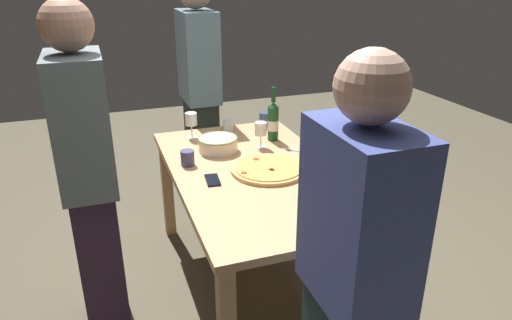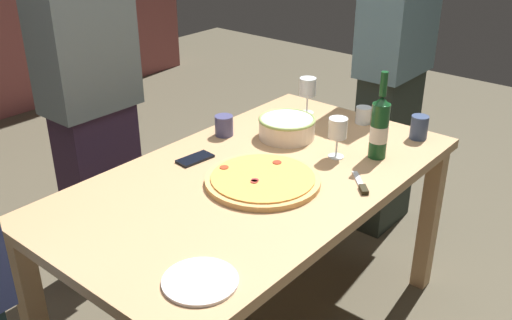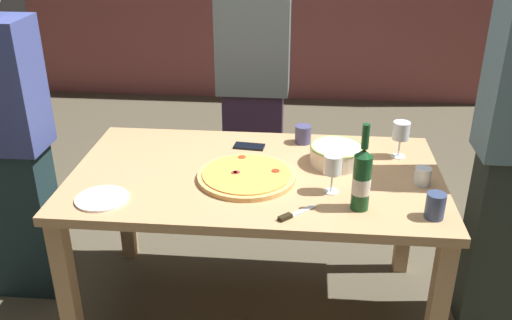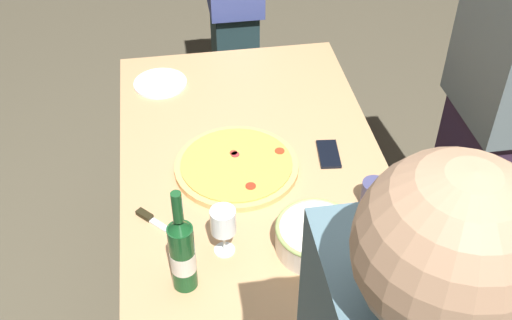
# 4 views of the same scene
# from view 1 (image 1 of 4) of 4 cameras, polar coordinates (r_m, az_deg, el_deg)

# --- Properties ---
(ground_plane) EXTENTS (8.00, 8.00, 0.00)m
(ground_plane) POSITION_cam_1_polar(r_m,az_deg,el_deg) (2.97, -0.00, -14.58)
(ground_plane) COLOR brown
(dining_table) EXTENTS (1.60, 0.90, 0.75)m
(dining_table) POSITION_cam_1_polar(r_m,az_deg,el_deg) (2.62, -0.00, -3.09)
(dining_table) COLOR tan
(dining_table) RESTS_ON ground
(pizza) EXTENTS (0.42, 0.42, 0.03)m
(pizza) POSITION_cam_1_polar(r_m,az_deg,el_deg) (2.57, 1.53, -1.09)
(pizza) COLOR #E4A960
(pizza) RESTS_ON dining_table
(serving_bowl) EXTENTS (0.24, 0.24, 0.09)m
(serving_bowl) POSITION_cam_1_polar(r_m,az_deg,el_deg) (2.84, -4.67, 2.02)
(serving_bowl) COLOR silver
(serving_bowl) RESTS_ON dining_table
(wine_bottle) EXTENTS (0.07, 0.07, 0.35)m
(wine_bottle) POSITION_cam_1_polar(r_m,az_deg,el_deg) (3.00, 2.11, 4.81)
(wine_bottle) COLOR #13461E
(wine_bottle) RESTS_ON dining_table
(wine_glass_near_pizza) EXTENTS (0.08, 0.08, 0.17)m
(wine_glass_near_pizza) POSITION_cam_1_polar(r_m,az_deg,el_deg) (3.06, -7.94, 4.91)
(wine_glass_near_pizza) COLOR white
(wine_glass_near_pizza) RESTS_ON dining_table
(wine_glass_by_bottle) EXTENTS (0.07, 0.07, 0.16)m
(wine_glass_by_bottle) POSITION_cam_1_polar(r_m,az_deg,el_deg) (2.87, 0.59, 3.78)
(wine_glass_by_bottle) COLOR white
(wine_glass_by_bottle) RESTS_ON dining_table
(cup_amber) EXTENTS (0.08, 0.08, 0.09)m
(cup_amber) POSITION_cam_1_polar(r_m,az_deg,el_deg) (2.66, -8.38, 0.26)
(cup_amber) COLOR #43436F
(cup_amber) RESTS_ON dining_table
(cup_ceramic) EXTENTS (0.07, 0.07, 0.10)m
(cup_ceramic) POSITION_cam_1_polar(r_m,az_deg,el_deg) (3.28, 1.06, 4.97)
(cup_ceramic) COLOR navy
(cup_ceramic) RESTS_ON dining_table
(cup_spare) EXTENTS (0.07, 0.07, 0.08)m
(cup_spare) POSITION_cam_1_polar(r_m,az_deg,el_deg) (3.21, -3.45, 4.26)
(cup_spare) COLOR white
(cup_spare) RESTS_ON dining_table
(side_plate) EXTENTS (0.21, 0.21, 0.01)m
(side_plate) POSITION_cam_1_polar(r_m,az_deg,el_deg) (2.23, 12.29, -5.85)
(side_plate) COLOR white
(side_plate) RESTS_ON dining_table
(cell_phone) EXTENTS (0.15, 0.08, 0.01)m
(cell_phone) POSITION_cam_1_polar(r_m,az_deg,el_deg) (2.47, -5.34, -2.46)
(cell_phone) COLOR black
(cell_phone) RESTS_ON dining_table
(pizza_knife) EXTENTS (0.14, 0.14, 0.02)m
(pizza_knife) POSITION_cam_1_polar(r_m,az_deg,el_deg) (2.85, 5.50, 1.12)
(pizza_knife) COLOR silver
(pizza_knife) RESTS_ON dining_table
(person_host) EXTENTS (0.38, 0.24, 1.60)m
(person_host) POSITION_cam_1_polar(r_m,az_deg,el_deg) (1.62, 11.67, -15.37)
(person_host) COLOR #1C3135
(person_host) RESTS_ON ground
(person_guest_left) EXTENTS (0.40, 0.24, 1.69)m
(person_guest_left) POSITION_cam_1_polar(r_m,az_deg,el_deg) (2.33, -19.65, -2.44)
(person_guest_left) COLOR #342238
(person_guest_left) RESTS_ON ground
(person_guest_right) EXTENTS (0.42, 0.24, 1.75)m
(person_guest_right) POSITION_cam_1_polar(r_m,az_deg,el_deg) (3.56, -6.88, 7.81)
(person_guest_right) COLOR #252D26
(person_guest_right) RESTS_ON ground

